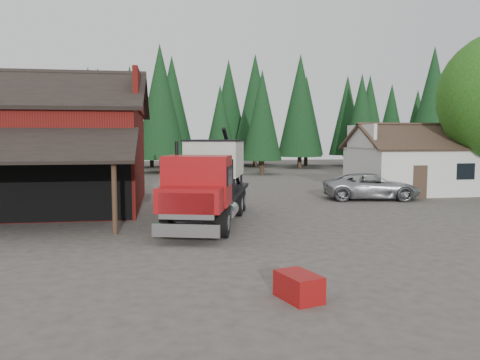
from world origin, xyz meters
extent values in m
plane|color=#443E35|center=(0.00, 0.00, 0.00)|extent=(120.00, 120.00, 0.00)
cube|color=#5E160F|center=(-11.00, 10.00, 2.50)|extent=(12.00, 10.00, 5.00)
cube|color=black|center=(-11.00, 7.50, 6.00)|extent=(12.80, 5.53, 2.35)
cube|color=black|center=(-11.00, 12.50, 6.00)|extent=(12.80, 5.53, 2.35)
cube|color=#5E160F|center=(-5.00, 10.00, 6.00)|extent=(0.25, 7.00, 2.00)
cylinder|color=#382619|center=(-5.60, 2.10, 1.40)|extent=(0.20, 0.20, 2.80)
cube|color=silver|center=(13.00, 13.00, 1.50)|extent=(8.00, 6.00, 3.00)
cube|color=#38281E|center=(13.00, 11.50, 3.75)|extent=(8.60, 3.42, 1.80)
cube|color=#38281E|center=(13.00, 14.50, 3.75)|extent=(8.60, 3.42, 1.80)
cube|color=silver|center=(9.00, 13.00, 3.75)|extent=(0.20, 4.20, 1.50)
cube|color=silver|center=(17.00, 13.00, 3.75)|extent=(0.20, 4.20, 1.50)
cube|color=#38281E|center=(11.50, 9.98, 1.00)|extent=(0.90, 0.06, 2.00)
cube|color=black|center=(14.50, 9.98, 1.60)|extent=(1.20, 0.06, 1.00)
sphere|color=#145714|center=(15.80, 10.80, 5.00)|extent=(4.40, 4.40, 4.40)
cylinder|color=#382619|center=(6.00, 30.00, 0.80)|extent=(0.44, 0.44, 1.60)
cone|color=black|center=(6.00, 30.00, 5.90)|extent=(3.96, 3.96, 9.00)
cylinder|color=#382619|center=(22.00, 26.00, 0.80)|extent=(0.44, 0.44, 1.60)
cone|color=black|center=(22.00, 26.00, 6.90)|extent=(4.84, 4.84, 11.00)
cylinder|color=#382619|center=(-4.00, 34.00, 0.80)|extent=(0.44, 0.44, 1.60)
cone|color=black|center=(-4.00, 34.00, 7.40)|extent=(5.28, 5.28, 12.00)
cylinder|color=black|center=(-3.64, 1.38, 0.55)|extent=(0.63, 1.16, 1.10)
cylinder|color=black|center=(-1.61, 0.82, 0.55)|extent=(0.63, 1.16, 1.10)
cylinder|color=black|center=(-2.35, 6.02, 0.55)|extent=(0.63, 1.16, 1.10)
cylinder|color=black|center=(-0.33, 5.46, 0.55)|extent=(0.63, 1.16, 1.10)
cylinder|color=black|center=(-1.98, 7.37, 0.55)|extent=(0.63, 1.16, 1.10)
cylinder|color=black|center=(0.05, 6.81, 0.55)|extent=(0.63, 1.16, 1.10)
cube|color=black|center=(-1.77, 4.19, 0.95)|extent=(3.37, 8.61, 0.40)
cube|color=silver|center=(-3.04, -0.40, 0.55)|extent=(2.27, 0.79, 0.45)
cube|color=silver|center=(-3.01, -0.30, 1.35)|extent=(1.86, 0.61, 0.90)
cube|color=maroon|center=(-2.85, 0.28, 1.50)|extent=(2.52, 1.86, 0.85)
cube|color=maroon|center=(-2.50, 1.54, 2.06)|extent=(2.77, 2.29, 1.86)
cube|color=black|center=(-2.72, 0.76, 2.36)|extent=(2.05, 0.64, 0.90)
cylinder|color=black|center=(-3.23, 2.67, 2.61)|extent=(0.17, 0.17, 1.81)
cube|color=black|center=(-2.24, 2.50, 2.01)|extent=(2.40, 0.77, 1.60)
cube|color=black|center=(-1.39, 5.55, 1.22)|extent=(4.02, 6.29, 0.16)
cube|color=beige|center=(-1.39, 5.55, 2.71)|extent=(3.11, 3.80, 1.60)
cone|color=beige|center=(-1.39, 5.55, 1.70)|extent=(2.72, 2.72, 0.70)
cube|color=black|center=(-1.39, 5.55, 3.53)|extent=(3.23, 3.93, 0.08)
cylinder|color=black|center=(-0.44, 6.74, 2.61)|extent=(1.28, 2.00, 3.06)
cube|color=maroon|center=(-1.33, 8.03, 1.50)|extent=(0.79, 0.93, 0.45)
cylinder|color=silver|center=(-1.22, 1.86, 0.85)|extent=(0.81, 1.12, 0.56)
imported|color=#9A9CA1|center=(8.40, 10.00, 0.78)|extent=(5.96, 3.55, 1.55)
cube|color=maroon|center=(-0.77, -6.00, 0.30)|extent=(1.00, 1.26, 0.60)
camera|label=1|loc=(-3.74, -15.94, 3.65)|focal=35.00mm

